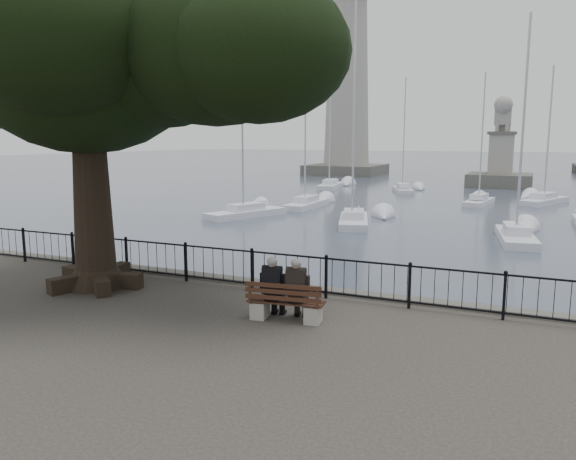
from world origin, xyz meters
The scene contains 16 objects.
harbor centered at (0.00, 3.00, -0.50)m, with size 260.00×260.00×1.20m.
railing centered at (0.00, 2.50, 0.56)m, with size 22.06×0.06×1.00m.
bench centered at (0.81, 0.56, 0.30)m, with size 1.68×0.71×0.86m.
person_left centered at (0.51, 0.62, 0.63)m, with size 0.43×0.71×1.37m.
person_right centered at (1.03, 0.69, 0.63)m, with size 0.43×0.71×1.37m.
tree centered at (-4.00, 1.28, 6.02)m, with size 11.20×7.82×9.14m.
lighthouse centered at (-18.00, 62.00, 11.13)m, with size 9.40×9.40×28.94m.
lion_monument centered at (2.00, 49.93, 1.24)m, with size 6.05×6.05×8.92m.
sailboat_a centered at (-10.85, 20.47, -0.71)m, with size 3.43×5.72×9.75m.
sailboat_b centered at (-3.81, 20.11, -0.64)m, with size 3.01×5.66×12.33m.
sailboat_c centered at (4.73, 18.28, -0.69)m, with size 2.21×5.41×10.45m.
sailboat_e centered at (-9.21, 26.36, -0.63)m, with size 1.48×5.26×12.41m.
sailboat_f centered at (1.66, 33.07, -0.69)m, with size 1.92×4.84×9.53m.
sailboat_g centered at (6.00, 35.57, -0.70)m, with size 3.60×5.68×10.11m.
sailboat_h centered at (-5.54, 40.30, -0.68)m, with size 2.92×4.85×10.19m.
sailboat_i centered at (-12.90, 41.59, -0.66)m, with size 2.57×6.02×12.26m.
Camera 1 is at (5.48, -9.81, 3.82)m, focal length 35.00 mm.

